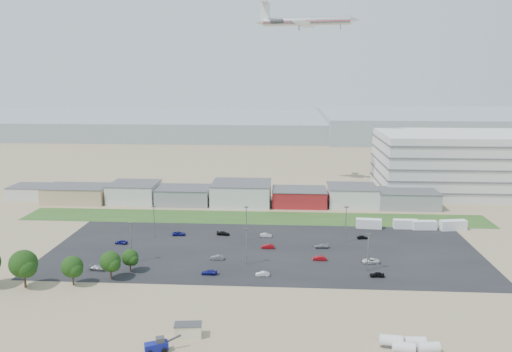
# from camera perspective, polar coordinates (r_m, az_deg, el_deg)

# --- Properties ---
(ground) EXTENTS (700.00, 700.00, 0.00)m
(ground) POSITION_cam_1_polar(r_m,az_deg,el_deg) (124.06, -1.89, -11.55)
(ground) COLOR #93805D
(ground) RESTS_ON ground
(parking_lot) EXTENTS (120.00, 50.00, 0.01)m
(parking_lot) POSITION_cam_1_polar(r_m,az_deg,el_deg) (142.29, 0.91, -8.44)
(parking_lot) COLOR black
(parking_lot) RESTS_ON ground
(grass_strip) EXTENTS (160.00, 16.00, 0.02)m
(grass_strip) POSITION_cam_1_polar(r_m,az_deg,el_deg) (172.92, -0.25, -4.78)
(grass_strip) COLOR #254F1D
(grass_strip) RESTS_ON ground
(hills_backdrop) EXTENTS (700.00, 200.00, 9.00)m
(hills_backdrop) POSITION_cam_1_polar(r_m,az_deg,el_deg) (431.79, 7.43, 5.61)
(hills_backdrop) COLOR gray
(hills_backdrop) RESTS_ON ground
(building_row) EXTENTS (170.00, 20.00, 8.00)m
(building_row) POSITION_cam_1_polar(r_m,az_deg,el_deg) (191.96, -4.94, -1.93)
(building_row) COLOR silver
(building_row) RESTS_ON ground
(parking_garage) EXTENTS (80.00, 40.00, 25.00)m
(parking_garage) POSITION_cam_1_polar(r_m,az_deg,el_deg) (225.89, 23.97, 1.35)
(parking_garage) COLOR silver
(parking_garage) RESTS_ON ground
(portable_shed) EXTENTS (5.44, 3.23, 2.61)m
(portable_shed) POSITION_cam_1_polar(r_m,az_deg,el_deg) (99.26, -7.76, -17.07)
(portable_shed) COLOR beige
(portable_shed) RESTS_ON ground
(telehandler) EXTENTS (6.95, 4.57, 2.75)m
(telehandler) POSITION_cam_1_polar(r_m,az_deg,el_deg) (95.41, -11.32, -18.42)
(telehandler) COLOR navy
(telehandler) RESTS_ON ground
(storage_tank_nw) EXTENTS (4.28, 2.46, 2.45)m
(storage_tank_nw) POSITION_cam_1_polar(r_m,az_deg,el_deg) (98.50, 15.17, -17.68)
(storage_tank_nw) COLOR silver
(storage_tank_nw) RESTS_ON ground
(storage_tank_ne) EXTENTS (3.75, 1.94, 2.23)m
(storage_tank_ne) POSITION_cam_1_polar(r_m,az_deg,el_deg) (99.53, 17.73, -17.59)
(storage_tank_ne) COLOR silver
(storage_tank_ne) RESTS_ON ground
(storage_tank_sw) EXTENTS (4.12, 2.44, 2.34)m
(storage_tank_sw) POSITION_cam_1_polar(r_m,az_deg,el_deg) (97.05, 16.52, -18.28)
(storage_tank_sw) COLOR silver
(storage_tank_sw) RESTS_ON ground
(storage_tank_se) EXTENTS (4.04, 2.44, 2.28)m
(storage_tank_se) POSITION_cam_1_polar(r_m,az_deg,el_deg) (98.42, 19.11, -18.02)
(storage_tank_se) COLOR silver
(storage_tank_se) RESTS_ON ground
(box_trailer_a) EXTENTS (8.20, 3.17, 3.01)m
(box_trailer_a) POSITION_cam_1_polar(r_m,az_deg,el_deg) (165.21, 12.76, -5.32)
(box_trailer_a) COLOR silver
(box_trailer_a) RESTS_ON ground
(box_trailer_b) EXTENTS (7.75, 2.47, 2.90)m
(box_trailer_b) POSITION_cam_1_polar(r_m,az_deg,el_deg) (167.91, 16.72, -5.27)
(box_trailer_b) COLOR silver
(box_trailer_b) RESTS_ON ground
(box_trailer_c) EXTENTS (7.61, 2.77, 2.81)m
(box_trailer_c) POSITION_cam_1_polar(r_m,az_deg,el_deg) (168.74, 18.70, -5.33)
(box_trailer_c) COLOR silver
(box_trailer_c) RESTS_ON ground
(box_trailer_d) EXTENTS (8.72, 4.09, 3.15)m
(box_trailer_d) POSITION_cam_1_polar(r_m,az_deg,el_deg) (171.22, 21.60, -5.24)
(box_trailer_d) COLOR silver
(box_trailer_d) RESTS_ON ground
(tree_left) EXTENTS (6.84, 6.84, 10.25)m
(tree_left) POSITION_cam_1_polar(r_m,az_deg,el_deg) (128.59, -25.02, -9.37)
(tree_left) COLOR black
(tree_left) RESTS_ON ground
(tree_mid) EXTENTS (5.39, 5.39, 8.08)m
(tree_mid) POSITION_cam_1_polar(r_m,az_deg,el_deg) (126.05, -20.25, -9.93)
(tree_mid) COLOR black
(tree_mid) RESTS_ON ground
(tree_right) EXTENTS (5.30, 5.30, 7.95)m
(tree_right) POSITION_cam_1_polar(r_m,az_deg,el_deg) (126.75, -16.31, -9.58)
(tree_right) COLOR black
(tree_right) RESTS_ON ground
(tree_near) EXTENTS (4.43, 4.43, 6.64)m
(tree_near) POSITION_cam_1_polar(r_m,az_deg,el_deg) (130.21, -14.20, -9.19)
(tree_near) COLOR black
(tree_near) RESTS_ON ground
(lightpole_front_l) EXTENTS (1.27, 0.53, 10.83)m
(lightpole_front_l) POSITION_cam_1_polar(r_m,az_deg,el_deg) (135.77, -14.06, -7.38)
(lightpole_front_l) COLOR slate
(lightpole_front_l) RESTS_ON ground
(lightpole_front_m) EXTENTS (1.14, 0.47, 9.68)m
(lightpole_front_m) POSITION_cam_1_polar(r_m,az_deg,el_deg) (130.50, -1.10, -8.07)
(lightpole_front_m) COLOR slate
(lightpole_front_m) RESTS_ON ground
(lightpole_front_r) EXTENTS (1.15, 0.48, 9.74)m
(lightpole_front_r) POSITION_cam_1_polar(r_m,az_deg,el_deg) (129.50, 12.66, -8.50)
(lightpole_front_r) COLOR slate
(lightpole_front_r) RESTS_ON ground
(lightpole_back_l) EXTENTS (1.15, 0.48, 9.81)m
(lightpole_back_l) POSITION_cam_1_polar(r_m,az_deg,el_deg) (154.24, -11.55, -5.16)
(lightpole_back_l) COLOR slate
(lightpole_back_l) RESTS_ON ground
(lightpole_back_m) EXTENTS (1.22, 0.51, 10.33)m
(lightpole_back_m) POSITION_cam_1_polar(r_m,az_deg,el_deg) (148.74, -1.11, -5.45)
(lightpole_back_m) COLOR slate
(lightpole_back_m) RESTS_ON ground
(lightpole_back_r) EXTENTS (1.27, 0.53, 10.80)m
(lightpole_back_r) POSITION_cam_1_polar(r_m,az_deg,el_deg) (149.30, 10.22, -5.47)
(lightpole_back_r) COLOR slate
(lightpole_back_r) RESTS_ON ground
(airliner) EXTENTS (48.58, 37.35, 12.97)m
(airliner) POSITION_cam_1_polar(r_m,az_deg,el_deg) (215.39, 5.78, 17.20)
(airliner) COLOR silver
(parked_car_0) EXTENTS (4.58, 2.25, 1.25)m
(parked_car_0) POSITION_cam_1_polar(r_m,az_deg,el_deg) (136.09, 12.96, -9.42)
(parked_car_0) COLOR silver
(parked_car_0) RESTS_ON ground
(parked_car_1) EXTENTS (3.75, 1.45, 1.22)m
(parked_car_1) POSITION_cam_1_polar(r_m,az_deg,el_deg) (135.59, 7.29, -9.30)
(parked_car_1) COLOR maroon
(parked_car_1) RESTS_ON ground
(parked_car_2) EXTENTS (3.53, 1.46, 1.20)m
(parked_car_2) POSITION_cam_1_polar(r_m,az_deg,el_deg) (127.76, 13.66, -10.89)
(parked_car_2) COLOR black
(parked_car_2) RESTS_ON ground
(parked_car_3) EXTENTS (3.99, 1.67, 1.15)m
(parked_car_3) POSITION_cam_1_polar(r_m,az_deg,el_deg) (126.20, -5.37, -10.90)
(parked_car_3) COLOR navy
(parked_car_3) RESTS_ON ground
(parked_car_4) EXTENTS (3.74, 1.37, 1.22)m
(parked_car_4) POSITION_cam_1_polar(r_m,az_deg,el_deg) (135.46, -4.46, -9.26)
(parked_car_4) COLOR #595B5E
(parked_car_4) RESTS_ON ground
(parked_car_5) EXTENTS (3.76, 1.91, 1.23)m
(parked_car_5) POSITION_cam_1_polar(r_m,az_deg,el_deg) (152.01, -15.14, -7.29)
(parked_car_5) COLOR navy
(parked_car_5) RESTS_ON ground
(parked_car_6) EXTENTS (4.19, 2.11, 1.17)m
(parked_car_6) POSITION_cam_1_polar(r_m,az_deg,el_deg) (154.90, -3.76, -6.55)
(parked_car_6) COLOR black
(parked_car_6) RESTS_ON ground
(parked_car_7) EXTENTS (3.76, 1.38, 1.23)m
(parked_car_7) POSITION_cam_1_polar(r_m,az_deg,el_deg) (143.20, 1.37, -8.05)
(parked_car_7) COLOR maroon
(parked_car_7) RESTS_ON ground
(parked_car_8) EXTENTS (3.37, 1.61, 1.11)m
(parked_car_8) POSITION_cam_1_polar(r_m,az_deg,el_deg) (154.49, 12.08, -6.85)
(parked_car_8) COLOR black
(parked_car_8) RESTS_ON ground
(parked_car_9) EXTENTS (4.25, 2.25, 1.14)m
(parked_car_9) POSITION_cam_1_polar(r_m,az_deg,el_deg) (156.11, -8.81, -6.52)
(parked_car_9) COLOR navy
(parked_car_9) RESTS_ON ground
(parked_car_10) EXTENTS (4.68, 2.41, 1.30)m
(parked_car_10) POSITION_cam_1_polar(r_m,az_deg,el_deg) (134.28, -17.61, -9.96)
(parked_car_10) COLOR #A5A5AA
(parked_car_10) RESTS_ON ground
(parked_car_11) EXTENTS (3.58, 1.34, 1.17)m
(parked_car_11) POSITION_cam_1_polar(r_m,az_deg,el_deg) (152.89, 1.16, -6.77)
(parked_car_11) COLOR silver
(parked_car_11) RESTS_ON ground
(parked_car_12) EXTENTS (4.25, 1.90, 1.21)m
(parked_car_12) POSITION_cam_1_polar(r_m,az_deg,el_deg) (144.78, 7.44, -7.93)
(parked_car_12) COLOR #A5A5AA
(parked_car_12) RESTS_ON ground
(parked_car_13) EXTENTS (3.49, 1.52, 1.12)m
(parked_car_13) POSITION_cam_1_polar(r_m,az_deg,el_deg) (124.82, 0.75, -11.12)
(parked_car_13) COLOR silver
(parked_car_13) RESTS_ON ground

